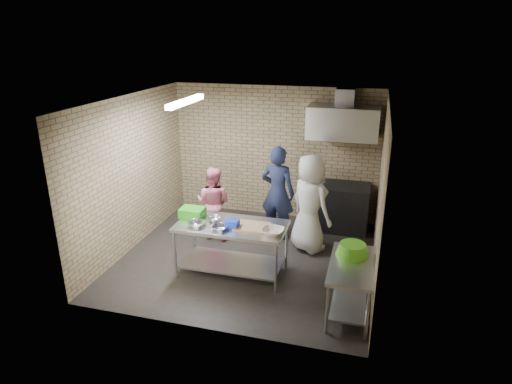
% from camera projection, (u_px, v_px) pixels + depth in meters
% --- Properties ---
extents(floor, '(4.20, 4.20, 0.00)m').
position_uv_depth(floor, '(247.00, 258.00, 7.59)').
color(floor, black).
rests_on(floor, ground).
extents(ceiling, '(4.20, 4.20, 0.00)m').
position_uv_depth(ceiling, '(246.00, 100.00, 6.66)').
color(ceiling, black).
rests_on(ceiling, ground).
extents(back_wall, '(4.20, 0.06, 2.70)m').
position_uv_depth(back_wall, '(275.00, 153.00, 8.93)').
color(back_wall, tan).
rests_on(back_wall, ground).
extents(front_wall, '(4.20, 0.06, 2.70)m').
position_uv_depth(front_wall, '(200.00, 236.00, 5.31)').
color(front_wall, tan).
rests_on(front_wall, ground).
extents(left_wall, '(0.06, 4.00, 2.70)m').
position_uv_depth(left_wall, '(132.00, 174.00, 7.64)').
color(left_wall, tan).
rests_on(left_wall, ground).
extents(right_wall, '(0.06, 4.00, 2.70)m').
position_uv_depth(right_wall, '(380.00, 196.00, 6.60)').
color(right_wall, tan).
rests_on(right_wall, ground).
extents(prep_table, '(1.71, 0.86, 0.86)m').
position_uv_depth(prep_table, '(232.00, 249.00, 6.97)').
color(prep_table, silver).
rests_on(prep_table, floor).
extents(side_counter, '(0.60, 1.20, 0.75)m').
position_uv_depth(side_counter, '(350.00, 288.00, 6.02)').
color(side_counter, silver).
rests_on(side_counter, floor).
extents(stove, '(1.20, 0.70, 0.90)m').
position_uv_depth(stove, '(337.00, 207.00, 8.59)').
color(stove, black).
rests_on(stove, floor).
extents(range_hood, '(1.30, 0.60, 0.60)m').
position_uv_depth(range_hood, '(343.00, 123.00, 8.07)').
color(range_hood, silver).
rests_on(range_hood, back_wall).
extents(hood_duct, '(0.35, 0.30, 0.30)m').
position_uv_depth(hood_duct, '(345.00, 97.00, 8.05)').
color(hood_duct, '#A5A8AD').
rests_on(hood_duct, back_wall).
extents(wall_shelf, '(0.80, 0.20, 0.04)m').
position_uv_depth(wall_shelf, '(359.00, 131.00, 8.23)').
color(wall_shelf, '#3F2B19').
rests_on(wall_shelf, back_wall).
extents(fluorescent_fixture, '(0.10, 1.25, 0.08)m').
position_uv_depth(fluorescent_fixture, '(186.00, 102.00, 6.93)').
color(fluorescent_fixture, white).
rests_on(fluorescent_fixture, ceiling).
extents(green_crate, '(0.38, 0.29, 0.15)m').
position_uv_depth(green_crate, '(192.00, 213.00, 7.08)').
color(green_crate, green).
rests_on(green_crate, prep_table).
extents(blue_tub, '(0.19, 0.19, 0.12)m').
position_uv_depth(blue_tub, '(232.00, 224.00, 6.70)').
color(blue_tub, blue).
rests_on(blue_tub, prep_table).
extents(cutting_board, '(0.52, 0.40, 0.03)m').
position_uv_depth(cutting_board, '(253.00, 227.00, 6.71)').
color(cutting_board, tan).
rests_on(cutting_board, prep_table).
extents(mixing_bowl_a, '(0.30, 0.30, 0.07)m').
position_uv_depth(mixing_bowl_a, '(196.00, 224.00, 6.75)').
color(mixing_bowl_a, silver).
rests_on(mixing_bowl_a, prep_table).
extents(mixing_bowl_b, '(0.23, 0.23, 0.06)m').
position_uv_depth(mixing_bowl_b, '(214.00, 219.00, 6.93)').
color(mixing_bowl_b, silver).
rests_on(mixing_bowl_b, prep_table).
extents(mixing_bowl_c, '(0.27, 0.27, 0.06)m').
position_uv_depth(mixing_bowl_c, '(220.00, 228.00, 6.63)').
color(mixing_bowl_c, '#B0B3B7').
rests_on(mixing_bowl_c, prep_table).
extents(ceramic_bowl, '(0.36, 0.36, 0.08)m').
position_uv_depth(ceramic_bowl, '(273.00, 231.00, 6.50)').
color(ceramic_bowl, beige).
rests_on(ceramic_bowl, prep_table).
extents(green_basin, '(0.46, 0.46, 0.17)m').
position_uv_depth(green_basin, '(352.00, 249.00, 6.09)').
color(green_basin, '#59C626').
rests_on(green_basin, side_counter).
extents(bottle_red, '(0.07, 0.07, 0.18)m').
position_uv_depth(bottle_red, '(346.00, 125.00, 8.25)').
color(bottle_red, '#B22619').
rests_on(bottle_red, wall_shelf).
extents(bottle_green, '(0.06, 0.06, 0.15)m').
position_uv_depth(bottle_green, '(368.00, 127.00, 8.16)').
color(bottle_green, green).
rests_on(bottle_green, wall_shelf).
extents(man_navy, '(0.70, 0.52, 1.77)m').
position_uv_depth(man_navy, '(278.00, 193.00, 8.07)').
color(man_navy, '#141832').
rests_on(man_navy, floor).
extents(woman_pink, '(0.71, 0.57, 1.38)m').
position_uv_depth(woman_pink, '(213.00, 203.00, 8.13)').
color(woman_pink, pink).
rests_on(woman_pink, floor).
extents(woman_white, '(1.02, 0.97, 1.75)m').
position_uv_depth(woman_white, '(310.00, 203.00, 7.60)').
color(woman_white, silver).
rests_on(woman_white, floor).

